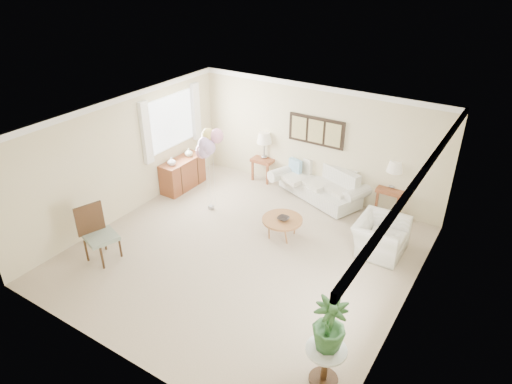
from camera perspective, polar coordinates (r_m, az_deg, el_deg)
ground_plane at (r=8.83m, az=-1.58°, el=-7.74°), size 6.00×6.00×0.00m
room_shell at (r=8.10m, az=-2.01°, el=2.17°), size 6.04×6.04×2.60m
wall_art_triptych at (r=10.39m, az=7.52°, el=7.56°), size 1.35×0.06×0.65m
sofa at (r=10.69m, az=8.10°, el=0.91°), size 2.46×1.49×0.81m
end_table_left at (r=11.34m, az=1.02°, el=3.85°), size 0.54×0.49×0.59m
end_table_right at (r=10.30m, az=16.57°, el=0.07°), size 0.57×0.52×0.62m
lamp_left at (r=11.10m, az=1.05°, el=6.70°), size 0.38×0.38×0.67m
lamp_right at (r=10.05m, az=17.02°, el=2.99°), size 0.36×0.36×0.63m
coffee_table at (r=9.13m, az=3.31°, el=-3.54°), size 0.82×0.82×0.41m
decor_bowl at (r=9.07m, az=3.44°, el=-3.33°), size 0.23×0.23×0.06m
armchair at (r=9.04m, az=15.29°, el=-5.37°), size 0.90×1.02×0.66m
side_table at (r=6.44m, az=8.69°, el=-19.68°), size 0.55×0.55×0.60m
potted_plant at (r=6.08m, az=9.14°, el=-16.02°), size 0.55×0.55×0.79m
accent_chair at (r=8.91m, az=-19.21°, el=-4.74°), size 0.68×0.68×1.10m
credenza at (r=11.13m, az=-9.14°, el=2.29°), size 0.46×1.20×0.74m
vase_white at (r=10.68m, az=-10.51°, el=3.78°), size 0.21×0.21×0.20m
vase_sage at (r=11.09m, az=-8.41°, el=4.92°), size 0.24×0.24×0.20m
balloon_cluster at (r=9.59m, az=-6.07°, el=5.91°), size 0.55×0.47×1.91m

